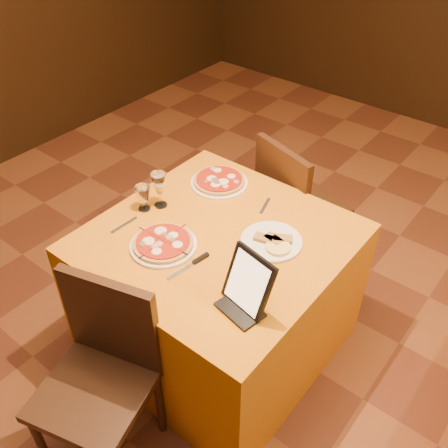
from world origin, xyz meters
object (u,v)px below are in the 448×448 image
Objects in this scene: chair_main_near at (94,392)px; water_glass at (143,198)px; chair_main_far at (303,206)px; pizza_far at (219,182)px; wine_glass at (159,190)px; tablet at (249,282)px; pizza_near at (163,244)px; main_table at (219,292)px.

water_glass is at bearing 103.60° from chair_main_near.
chair_main_near and chair_main_far have the same top height.
pizza_far is 1.58× the size of wine_glass.
tablet is at bearing -13.16° from water_glass.
chair_main_far is at bearing 81.72° from pizza_near.
water_glass reaches higher than pizza_far.
chair_main_near is 1.59m from chair_main_far.
chair_main_far is 1.17m from tablet.
chair_main_far reaches higher than main_table.
chair_main_near is at bearing -60.35° from water_glass.
wine_glass reaches higher than water_glass.
pizza_far is 1.23× the size of tablet.
chair_main_near reaches higher than main_table.
pizza_far is 2.31× the size of water_glass.
chair_main_far reaches higher than pizza_near.
wine_glass is at bearing 179.27° from main_table.
main_table is 0.60m from wine_glass.
water_glass is (-0.15, -0.40, 0.05)m from pizza_far.
water_glass is 0.79m from tablet.
pizza_near is at bearing 87.99° from chair_main_near.
pizza_near is 2.32× the size of water_glass.
main_table is at bearing 155.64° from tablet.
pizza_far is 0.85m from tablet.
chair_main_near is at bearing -90.00° from main_table.
tablet is at bearing -43.23° from pizza_far.
chair_main_near is (0.00, -0.79, 0.08)m from main_table.
main_table is 1.21× the size of chair_main_near.
wine_glass is at bearing -108.05° from pizza_far.
chair_main_far is 1.06m from pizza_near.
chair_main_far is 7.00× the size of water_glass.
main_table is 0.61m from water_glass.
main_table is at bearing -51.51° from pizza_far.
water_glass is at bearing -170.91° from main_table.
main_table is 3.66× the size of pizza_far.
chair_main_near is at bearing -111.90° from tablet.
main_table is at bearing 9.09° from water_glass.
chair_main_near is 7.00× the size of water_glass.
pizza_near is at bearing -173.52° from tablet.
pizza_far is at bearing 147.39° from tablet.
pizza_far is at bearing 128.49° from main_table.
chair_main_far is 4.79× the size of wine_glass.
wine_glass is (-0.37, 0.80, 0.39)m from chair_main_near.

